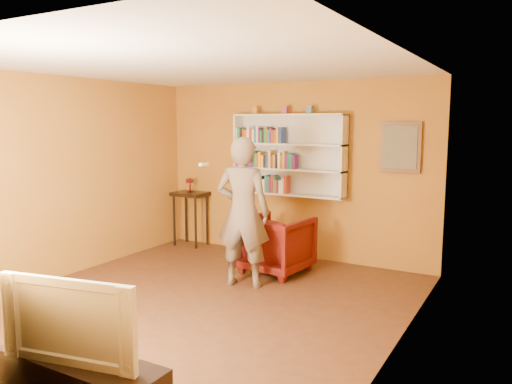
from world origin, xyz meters
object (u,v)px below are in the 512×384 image
ruby_lustre (190,182)px  television (77,317)px  armchair (276,244)px  person (243,212)px  console_table (190,201)px  bookshelf (290,155)px

ruby_lustre → television: bearing=-61.6°
armchair → person: (-0.10, -0.72, 0.56)m
console_table → person: (1.88, -1.39, 0.20)m
bookshelf → person: bookshelf is taller
armchair → person: bearing=88.0°
bookshelf → console_table: bearing=-174.9°
bookshelf → console_table: size_ratio=1.96×
console_table → bookshelf: bearing=5.1°
console_table → person: 2.35m
bookshelf → television: 4.77m
console_table → television: 5.12m
person → console_table: bearing=-50.0°
bookshelf → ruby_lustre: bookshelf is taller
armchair → television: bearing=102.9°
console_table → ruby_lustre: size_ratio=3.81×
ruby_lustre → armchair: (1.99, -0.67, -0.69)m
bookshelf → ruby_lustre: 1.87m
console_table → person: bearing=-36.5°
person → television: 3.16m
ruby_lustre → person: 2.35m
bookshelf → armchair: size_ratio=2.04×
console_table → ruby_lustre: ruby_lustre is taller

